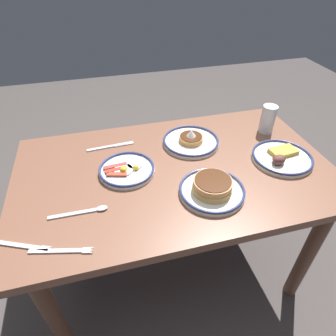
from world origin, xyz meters
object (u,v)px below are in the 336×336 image
(plate_center_pancakes, at_px, (212,188))
(tea_spoon, at_px, (87,211))
(fork_far, at_px, (23,246))
(plate_far_side, at_px, (282,157))
(fork_near, at_px, (61,251))
(drinking_glass, at_px, (267,120))
(plate_far_companion, at_px, (127,169))
(butter_knife, at_px, (111,146))
(plate_near_main, at_px, (191,141))

(plate_center_pancakes, height_order, tea_spoon, plate_center_pancakes)
(fork_far, bearing_deg, plate_far_side, -169.52)
(plate_center_pancakes, bearing_deg, fork_near, 12.99)
(plate_far_side, relative_size, fork_far, 1.44)
(fork_near, relative_size, tea_spoon, 0.96)
(drinking_glass, relative_size, tea_spoon, 0.66)
(plate_far_companion, xyz_separation_m, plate_far_side, (-0.65, 0.09, 0.00))
(butter_knife, xyz_separation_m, tea_spoon, (0.12, 0.38, 0.00))
(butter_knife, bearing_deg, fork_far, 56.26)
(fork_far, bearing_deg, plate_near_main, -148.98)
(drinking_glass, xyz_separation_m, butter_knife, (0.75, -0.06, -0.06))
(fork_far, height_order, butter_knife, same)
(plate_near_main, distance_m, drinking_glass, 0.39)
(drinking_glass, distance_m, tea_spoon, 0.93)
(plate_far_side, height_order, tea_spoon, plate_far_side)
(drinking_glass, bearing_deg, butter_knife, -4.26)
(plate_far_side, xyz_separation_m, fork_near, (0.90, 0.24, -0.01))
(plate_near_main, distance_m, plate_center_pancakes, 0.34)
(drinking_glass, bearing_deg, plate_center_pancakes, 39.53)
(plate_center_pancakes, relative_size, plate_far_side, 0.97)
(plate_far_side, height_order, fork_far, plate_far_side)
(fork_near, xyz_separation_m, tea_spoon, (-0.08, -0.15, 0.00))
(fork_far, bearing_deg, fork_near, 156.96)
(plate_far_companion, relative_size, fork_far, 1.28)
(plate_far_companion, bearing_deg, plate_far_side, 172.04)
(plate_far_side, bearing_deg, plate_center_pancakes, 17.28)
(plate_near_main, height_order, plate_far_side, plate_near_main)
(plate_far_companion, xyz_separation_m, fork_near, (0.25, 0.33, -0.01))
(plate_near_main, distance_m, butter_knife, 0.37)
(plate_far_side, distance_m, fork_far, 1.03)
(plate_far_companion, relative_size, drinking_glass, 1.68)
(tea_spoon, bearing_deg, plate_near_main, -147.13)
(plate_near_main, xyz_separation_m, fork_near, (0.57, 0.46, -0.01))
(butter_knife, bearing_deg, drinking_glass, 175.74)
(drinking_glass, xyz_separation_m, tea_spoon, (0.87, 0.32, -0.06))
(drinking_glass, distance_m, fork_far, 1.15)
(plate_far_side, distance_m, tea_spoon, 0.82)
(plate_near_main, distance_m, plate_far_side, 0.40)
(plate_near_main, height_order, fork_near, plate_near_main)
(tea_spoon, bearing_deg, fork_near, 60.79)
(plate_center_pancakes, distance_m, drinking_glass, 0.54)
(fork_near, bearing_deg, plate_near_main, -140.99)
(fork_near, bearing_deg, fork_far, -23.04)
(plate_near_main, height_order, fork_far, plate_near_main)
(drinking_glass, height_order, fork_far, drinking_glass)
(butter_knife, bearing_deg, plate_far_side, 157.54)
(fork_far, bearing_deg, plate_center_pancakes, -173.44)
(plate_far_side, xyz_separation_m, drinking_glass, (-0.06, -0.23, 0.04))
(plate_near_main, xyz_separation_m, tea_spoon, (0.49, 0.31, -0.01))
(plate_far_side, height_order, butter_knife, plate_far_side)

